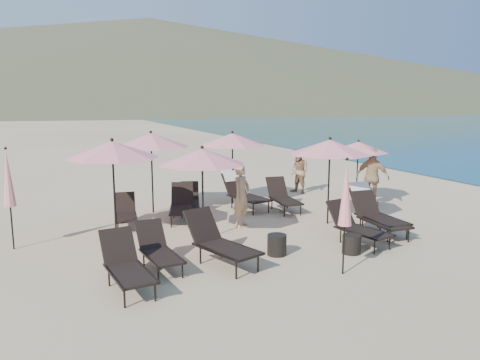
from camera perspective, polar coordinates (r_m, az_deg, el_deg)
name	(u,v)px	position (r m, az deg, el deg)	size (l,w,h in m)	color
ground	(324,248)	(11.19, 10.19, -8.16)	(800.00, 800.00, 0.00)	#D6BA8C
volcanic_headland	(166,64)	(321.79, -8.96, 13.74)	(690.00, 690.00, 55.00)	brown
lounger_0	(126,265)	(8.88, -13.68, -9.99)	(0.83, 1.75, 0.97)	black
lounger_1	(158,249)	(9.75, -9.93, -8.30)	(0.72, 1.59, 0.89)	black
lounger_2	(219,241)	(9.85, -2.52, -7.46)	(1.26, 1.98, 1.07)	black
lounger_3	(357,225)	(11.57, 14.02, -5.39)	(0.95, 1.76, 0.96)	black
lounger_4	(378,216)	(12.48, 16.52, -4.27)	(0.74, 1.79, 1.02)	black
lounger_5	(374,210)	(12.80, 16.02, -3.48)	(0.77, 1.93, 1.18)	black
lounger_6	(126,212)	(13.10, -13.74, -3.85)	(0.74, 1.52, 0.84)	black
lounger_7	(182,204)	(13.51, -7.10, -2.94)	(1.13, 1.82, 0.98)	black
lounger_8	(190,199)	(14.42, -6.14, -2.36)	(0.97, 1.59, 0.86)	black
lounger_9	(242,190)	(14.84, 0.30, -1.28)	(1.07, 2.02, 1.20)	black
lounger_10	(283,196)	(14.62, 5.24, -1.99)	(0.80, 1.72, 0.96)	black
umbrella_open_0	(112,150)	(11.90, -15.30, 3.58)	(2.32, 2.32, 2.49)	black
umbrella_open_1	(202,157)	(11.31, -4.63, 2.85)	(2.16, 2.16, 2.33)	black
umbrella_open_2	(330,147)	(12.97, 10.90, 3.96)	(2.25, 2.25, 2.42)	black
umbrella_open_3	(151,140)	(14.26, -10.79, 4.78)	(2.33, 2.33, 2.51)	black
umbrella_open_4	(232,140)	(15.27, -0.93, 4.96)	(2.25, 2.25, 2.42)	black
umbrella_open_5	(358,147)	(15.91, 14.22, 3.91)	(1.97, 1.97, 2.12)	black
umbrella_closed_0	(346,194)	(9.24, 12.77, -1.67)	(0.27, 0.27, 2.33)	black
umbrella_closed_1	(8,179)	(11.78, -26.43, 0.14)	(0.28, 0.28, 2.37)	black
side_table_0	(277,245)	(10.51, 4.52, -7.88)	(0.43, 0.43, 0.47)	black
side_table_1	(352,244)	(10.88, 13.44, -7.62)	(0.42, 0.42, 0.43)	black
beachgoer_a	(242,195)	(12.67, 0.20, -1.89)	(0.62, 0.41, 1.71)	tan
beachgoer_b	(299,171)	(17.29, 7.22, 1.06)	(0.80, 0.62, 1.64)	#A17653
beachgoer_c	(373,177)	(15.71, 15.85, 0.34)	(1.11, 0.46, 1.89)	tan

